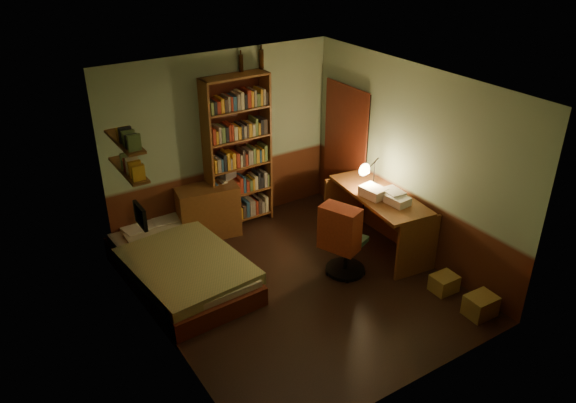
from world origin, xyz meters
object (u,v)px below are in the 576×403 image
bookshelf (238,153)px  desk (377,221)px  dresser (208,211)px  office_chair (347,242)px  bed (179,256)px  desk_lamp (375,164)px  cardboard_box_b (444,283)px  cardboard_box_a (481,306)px  mini_stereo (227,174)px

bookshelf → desk: bookshelf is taller
dresser → office_chair: bearing=-49.8°
dresser → bed: bearing=-125.4°
desk_lamp → cardboard_box_b: (-0.05, -1.50, -1.07)m
bookshelf → desk_lamp: (1.36, -1.42, 0.04)m
cardboard_box_a → dresser: bearing=119.0°
mini_stereo → office_chair: office_chair is taller
cardboard_box_b → desk: bearing=92.4°
desk → bookshelf: bearing=133.7°
dresser → desk: size_ratio=0.55×
cardboard_box_a → cardboard_box_b: size_ratio=1.12×
cardboard_box_a → cardboard_box_b: 0.57m
mini_stereo → desk: mini_stereo is taller
dresser → desk: 2.42m
desk → cardboard_box_a: bearing=-81.3°
bed → office_chair: bearing=-31.7°
desk_lamp → cardboard_box_b: bearing=-86.6°
bookshelf → desk: 2.22m
dresser → desk_lamp: bearing=-25.4°
desk_lamp → office_chair: desk_lamp is taller
office_chair → bed: bearing=129.1°
mini_stereo → desk: bearing=-70.9°
dresser → bookshelf: 0.94m
bookshelf → desk: (1.26, -1.68, -0.71)m
dresser → desk: (1.83, -1.59, 0.04)m
bookshelf → cardboard_box_a: 3.86m
cardboard_box_a → mini_stereo: bearing=113.0°
desk → cardboard_box_b: size_ratio=5.17×
dresser → desk_lamp: desk_lamp is taller
bed → bookshelf: 1.81m
desk → cardboard_box_a: (0.06, -1.81, -0.30)m
desk → desk_lamp: 0.80m
mini_stereo → bookshelf: bookshelf is taller
bed → desk_lamp: 2.90m
mini_stereo → office_chair: bearing=-90.9°
mini_stereo → desk_lamp: desk_lamp is taller
desk → cardboard_box_a: size_ratio=4.63×
mini_stereo → cardboard_box_a: size_ratio=0.67×
bookshelf → office_chair: size_ratio=2.48×
desk → cardboard_box_a: desk is taller
cardboard_box_b → mini_stereo: bearing=116.8°
bed → cardboard_box_b: (2.67, -2.04, -0.22)m
desk_lamp → office_chair: (-0.83, -0.50, -0.72)m
mini_stereo → desk_lamp: (1.54, -1.46, 0.34)m
desk → desk_lamp: size_ratio=2.48×
bookshelf → desk_lamp: size_ratio=3.53×
cardboard_box_a → office_chair: bearing=116.7°
bookshelf → office_chair: (0.53, -1.92, -0.68)m
desk → cardboard_box_b: (0.05, -1.24, -0.32)m
bed → dresser: (0.79, 0.79, 0.06)m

